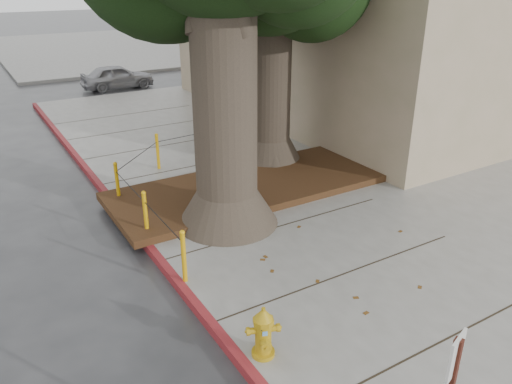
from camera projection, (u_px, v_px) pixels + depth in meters
ground at (321, 290)px, 8.26m from camera, size 140.00×140.00×0.00m
sidewalk_main at (444, 170)px, 13.02m from camera, size 16.00×26.00×0.15m
sidewalk_far at (122, 47)px, 34.55m from camera, size 16.00×20.00×0.15m
curb_red at (152, 252)px, 9.24m from camera, size 0.14×26.00×0.16m
planter_bed at (249, 187)px, 11.64m from camera, size 6.40×2.60×0.16m
bollard_ring at (169, 178)px, 11.01m from camera, size 3.79×5.39×0.95m
fire_hydrant at (263, 332)px, 6.50m from camera, size 0.40×0.40×0.76m
car_silver at (117, 77)px, 22.25m from camera, size 3.17×1.32×1.07m
car_red at (251, 53)px, 28.42m from camera, size 3.79×1.65×1.21m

